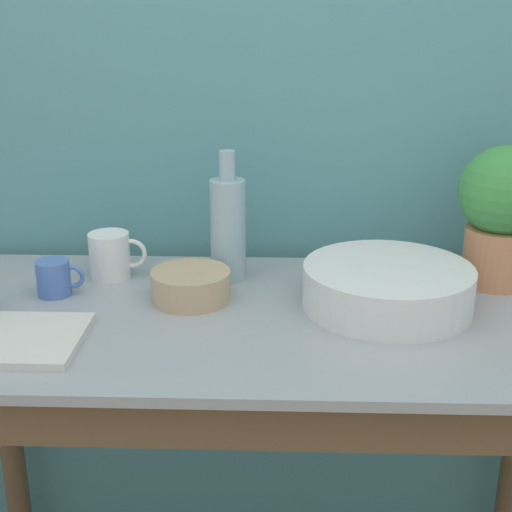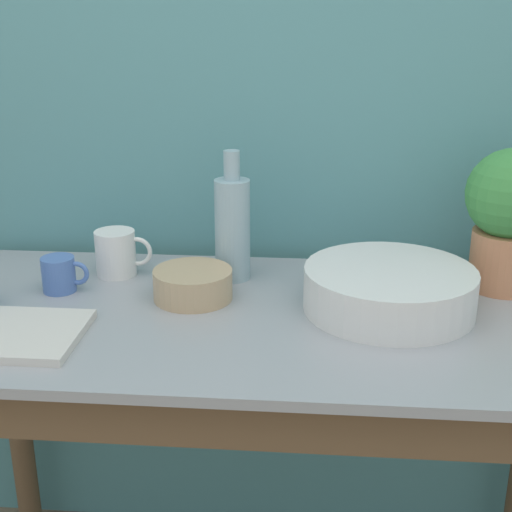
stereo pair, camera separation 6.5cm
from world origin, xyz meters
name	(u,v)px [view 1 (the left image)]	position (x,y,z in m)	size (l,w,h in m)	color
wall_back	(262,90)	(0.00, 0.71, 1.20)	(6.00, 0.05, 2.40)	teal
counter_table	(256,389)	(0.00, 0.30, 0.65)	(1.40, 0.65, 0.81)	brown
potted_plant	(502,209)	(0.52, 0.51, 0.98)	(0.19, 0.19, 0.30)	tan
bowl_wash_large	(388,287)	(0.26, 0.37, 0.85)	(0.34, 0.34, 0.09)	silver
bottle_tall	(228,227)	(-0.07, 0.51, 0.93)	(0.08, 0.08, 0.29)	#93B2BC
mug_white	(111,255)	(-0.33, 0.51, 0.86)	(0.13, 0.09, 0.10)	white
mug_blue	(55,278)	(-0.42, 0.41, 0.85)	(0.10, 0.07, 0.08)	#4C70B7
bowl_small_tan	(191,285)	(-0.14, 0.39, 0.84)	(0.16, 0.16, 0.06)	tan
tray_board	(19,339)	(-0.42, 0.18, 0.82)	(0.23, 0.21, 0.02)	beige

